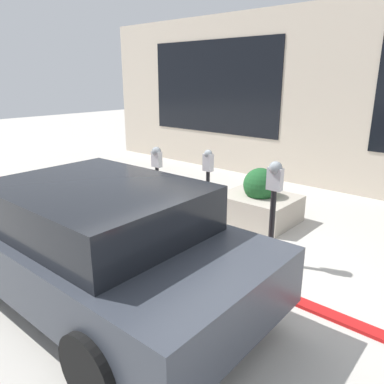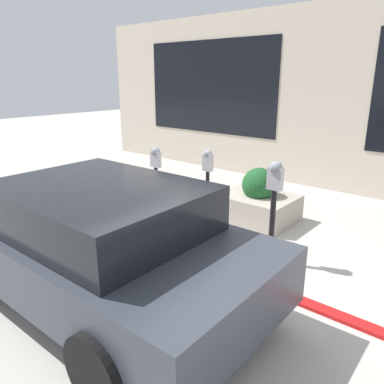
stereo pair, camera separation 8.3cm
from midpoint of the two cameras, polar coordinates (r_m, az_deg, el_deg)
name	(u,v)px [view 2 (the right image)]	position (r m, az deg, el deg)	size (l,w,h in m)	color
ground_plane	(185,253)	(5.43, -1.59, -9.23)	(40.00, 40.00, 0.00)	beige
curb_strip	(181,253)	(5.37, -2.17, -9.32)	(13.50, 0.16, 0.04)	red
building_facade	(322,99)	(8.72, 18.98, 13.29)	(13.50, 0.17, 3.90)	beige
parking_meter_nearest	(274,193)	(4.93, 11.94, -0.16)	(0.20, 0.17, 1.40)	black
parking_meter_second	(208,179)	(5.46, 1.96, 1.96)	(0.14, 0.12, 1.42)	black
parking_meter_middle	(156,170)	(6.20, -5.91, 3.42)	(0.18, 0.15, 1.33)	black
planter_box	(258,202)	(6.58, 9.67, -1.48)	(1.22, 1.02, 0.94)	#B2A899
parked_car_front	(95,239)	(4.23, -15.09, -6.98)	(4.12, 1.97, 1.36)	#383D47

